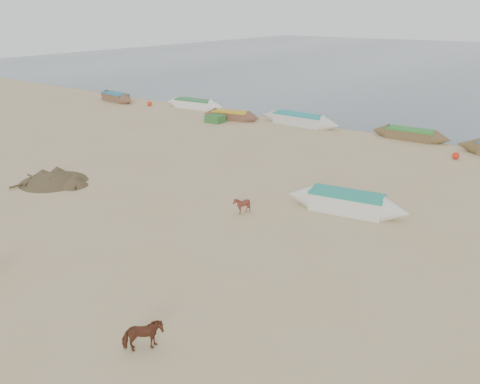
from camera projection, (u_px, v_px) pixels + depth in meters
The scene contains 7 objects.
ground at pixel (182, 245), 18.75m from camera, with size 140.00×140.00×0.00m, color tan.
calf_front at pixel (242, 205), 21.46m from camera, with size 0.68×0.76×0.84m, color maroon.
calf_right at pixel (143, 337), 12.75m from camera, with size 0.95×0.81×0.96m, color brown.
near_canoe at pixel (346, 202), 21.64m from camera, with size 5.68×1.22×0.94m, color silver, non-canonical shape.
debris_pile at pixel (53, 177), 25.53m from camera, with size 3.57×3.57×0.55m, color brown.
waterline_canoes at pixel (309, 123), 36.90m from camera, with size 49.29×4.20×0.92m.
beach_clutter at pixel (437, 148), 30.71m from camera, with size 45.90×4.90×0.64m.
Camera 1 is at (11.66, -12.17, 8.81)m, focal length 35.00 mm.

